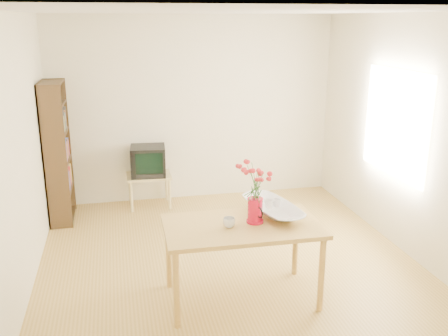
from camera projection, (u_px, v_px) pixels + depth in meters
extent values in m
plane|color=#A27F39|center=(230.00, 265.00, 5.34)|extent=(4.50, 4.50, 0.00)
plane|color=white|center=(231.00, 11.00, 4.60)|extent=(4.50, 4.50, 0.00)
plane|color=#EFE8C0|center=(194.00, 109.00, 7.07)|extent=(4.00, 0.00, 4.00)
plane|color=#EFE8C0|center=(320.00, 242.00, 2.86)|extent=(4.00, 0.00, 4.00)
plane|color=#EFE8C0|center=(18.00, 159.00, 4.55)|extent=(0.00, 4.50, 4.50)
plane|color=#EFE8C0|center=(411.00, 138.00, 5.38)|extent=(0.00, 4.50, 4.50)
plane|color=white|center=(395.00, 123.00, 5.63)|extent=(0.00, 1.30, 1.30)
cube|color=#B78C3F|center=(242.00, 226.00, 4.51)|extent=(1.42, 0.83, 0.04)
cylinder|color=#B78C3F|center=(176.00, 290.00, 4.17)|extent=(0.06, 0.06, 0.71)
cylinder|color=#B78C3F|center=(321.00, 275.00, 4.42)|extent=(0.06, 0.06, 0.71)
cylinder|color=#B78C3F|center=(169.00, 254.00, 4.81)|extent=(0.06, 0.06, 0.71)
cylinder|color=#B78C3F|center=(296.00, 242.00, 5.06)|extent=(0.06, 0.06, 0.71)
cube|color=tan|center=(149.00, 176.00, 6.91)|extent=(0.60, 0.45, 0.03)
cylinder|color=tan|center=(131.00, 197.00, 6.75)|extent=(0.04, 0.04, 0.43)
cylinder|color=tan|center=(170.00, 194.00, 6.86)|extent=(0.04, 0.04, 0.43)
cylinder|color=tan|center=(130.00, 189.00, 7.10)|extent=(0.04, 0.04, 0.43)
cylinder|color=tan|center=(167.00, 186.00, 7.20)|extent=(0.04, 0.04, 0.43)
cube|color=black|center=(55.00, 160.00, 6.02)|extent=(0.28, 0.02, 1.80)
cube|color=black|center=(60.00, 146.00, 6.65)|extent=(0.28, 0.03, 1.80)
cube|color=black|center=(47.00, 153.00, 6.31)|extent=(0.02, 0.70, 1.80)
cube|color=black|center=(64.00, 216.00, 6.58)|extent=(0.27, 0.65, 0.02)
cube|color=black|center=(61.00, 190.00, 6.48)|extent=(0.27, 0.65, 0.02)
cube|color=black|center=(58.00, 162.00, 6.37)|extent=(0.27, 0.65, 0.02)
cube|color=black|center=(56.00, 133.00, 6.26)|extent=(0.27, 0.65, 0.02)
cube|color=black|center=(53.00, 104.00, 6.16)|extent=(0.27, 0.65, 0.02)
cube|color=black|center=(51.00, 83.00, 6.08)|extent=(0.27, 0.65, 0.02)
cylinder|color=red|center=(255.00, 211.00, 4.51)|extent=(0.13, 0.13, 0.22)
cylinder|color=red|center=(255.00, 221.00, 4.54)|extent=(0.15, 0.15, 0.02)
cylinder|color=red|center=(255.00, 199.00, 4.48)|extent=(0.14, 0.14, 0.01)
cone|color=red|center=(255.00, 204.00, 4.43)|extent=(0.06, 0.07, 0.06)
torus|color=black|center=(255.00, 206.00, 4.59)|extent=(0.04, 0.10, 0.10)
imported|color=white|center=(229.00, 223.00, 4.43)|extent=(0.16, 0.16, 0.09)
imported|color=white|center=(273.00, 187.00, 4.71)|extent=(0.65, 0.65, 0.51)
imported|color=white|center=(269.00, 192.00, 4.71)|extent=(0.10, 0.10, 0.07)
imported|color=white|center=(277.00, 191.00, 4.75)|extent=(0.09, 0.09, 0.06)
cube|color=black|center=(148.00, 161.00, 6.85)|extent=(0.50, 0.46, 0.40)
cube|color=black|center=(148.00, 158.00, 6.91)|extent=(0.34, 0.26, 0.28)
cube|color=black|center=(149.00, 164.00, 6.64)|extent=(0.36, 0.04, 0.28)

